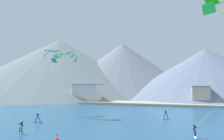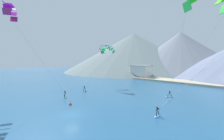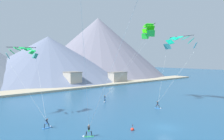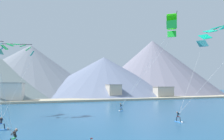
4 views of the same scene
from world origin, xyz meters
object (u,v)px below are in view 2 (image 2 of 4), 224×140
(kitesurfer_mid_center, at_px, (85,89))
(kitesurfer_far_left, at_px, (65,95))
(parafoil_kite_far_left, at_px, (11,11))
(kitesurfer_near_lead, at_px, (157,114))
(parafoil_kite_distant_high_outer, at_px, (105,47))
(kitesurfer_near_trail, at_px, (169,95))
(parafoil_kite_mid_center, at_px, (107,50))
(race_marker_buoy, at_px, (70,104))

(kitesurfer_mid_center, height_order, kitesurfer_far_left, kitesurfer_far_left)
(kitesurfer_mid_center, height_order, parafoil_kite_far_left, parafoil_kite_far_left)
(kitesurfer_near_lead, xyz_separation_m, parafoil_kite_distant_high_outer, (-31.34, 16.17, 13.82))
(parafoil_kite_distant_high_outer, bearing_deg, parafoil_kite_far_left, -81.54)
(kitesurfer_mid_center, bearing_deg, kitesurfer_near_trail, 27.56)
(kitesurfer_near_lead, height_order, parafoil_kite_mid_center, parafoil_kite_mid_center)
(kitesurfer_far_left, xyz_separation_m, race_marker_buoy, (7.13, -2.32, -0.42))
(kitesurfer_mid_center, bearing_deg, kitesurfer_near_lead, -7.15)
(kitesurfer_far_left, height_order, parafoil_kite_mid_center, parafoil_kite_mid_center)
(kitesurfer_mid_center, xyz_separation_m, parafoil_kite_mid_center, (-0.71, 9.69, 12.38))
(kitesurfer_near_lead, xyz_separation_m, kitesurfer_mid_center, (-25.56, 3.21, 0.02))
(kitesurfer_near_trail, relative_size, kitesurfer_mid_center, 1.02)
(kitesurfer_near_lead, bearing_deg, kitesurfer_mid_center, 172.85)
(kitesurfer_near_trail, relative_size, race_marker_buoy, 1.77)
(kitesurfer_near_trail, height_order, kitesurfer_mid_center, kitesurfer_near_trail)
(kitesurfer_near_trail, bearing_deg, parafoil_kite_distant_high_outer, 175.54)
(kitesurfer_near_lead, distance_m, race_marker_buoy, 17.14)
(parafoil_kite_far_left, bearing_deg, kitesurfer_near_trail, 52.48)
(kitesurfer_near_trail, distance_m, kitesurfer_mid_center, 23.52)
(parafoil_kite_far_left, bearing_deg, kitesurfer_far_left, 68.67)
(kitesurfer_near_trail, xyz_separation_m, kitesurfer_mid_center, (-20.85, -10.88, -0.01))
(kitesurfer_near_lead, distance_m, kitesurfer_near_trail, 14.86)
(parafoil_kite_far_left, bearing_deg, parafoil_kite_mid_center, 88.98)
(parafoil_kite_mid_center, xyz_separation_m, parafoil_kite_distant_high_outer, (-5.07, 3.27, 1.42))
(kitesurfer_far_left, distance_m, parafoil_kite_mid_center, 21.65)
(kitesurfer_far_left, bearing_deg, kitesurfer_mid_center, 109.43)
(kitesurfer_near_trail, distance_m, parafoil_kite_far_left, 40.98)
(parafoil_kite_mid_center, bearing_deg, kitesurfer_far_left, -78.83)
(kitesurfer_mid_center, bearing_deg, kitesurfer_far_left, -70.57)
(parafoil_kite_mid_center, bearing_deg, kitesurfer_near_lead, -26.15)
(kitesurfer_far_left, relative_size, parafoil_kite_mid_center, 0.14)
(race_marker_buoy, bearing_deg, parafoil_kite_distant_high_outer, 124.19)
(kitesurfer_near_lead, xyz_separation_m, parafoil_kite_mid_center, (-26.27, 12.90, 12.39))
(parafoil_kite_far_left, distance_m, parafoil_kite_distant_high_outer, 31.60)
(kitesurfer_near_lead, height_order, parafoil_kite_far_left, parafoil_kite_far_left)
(kitesurfer_near_lead, relative_size, parafoil_kite_far_left, 0.09)
(parafoil_kite_far_left, bearing_deg, parafoil_kite_distant_high_outer, 98.46)
(race_marker_buoy, bearing_deg, parafoil_kite_far_left, -144.95)
(parafoil_kite_mid_center, distance_m, parafoil_kite_far_left, 28.37)
(parafoil_kite_far_left, height_order, parafoil_kite_distant_high_outer, parafoil_kite_far_left)
(kitesurfer_near_trail, bearing_deg, race_marker_buoy, -117.67)
(kitesurfer_near_trail, distance_m, race_marker_buoy, 23.66)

